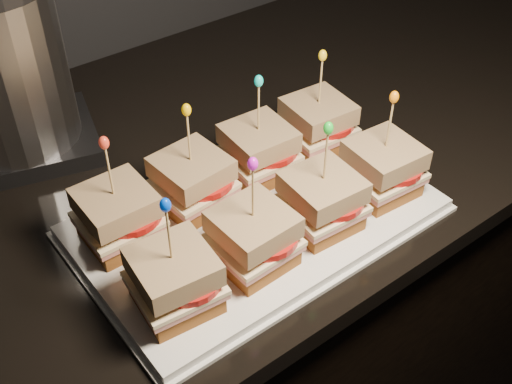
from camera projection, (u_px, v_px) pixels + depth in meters
cabinet at (220, 337)px, 1.30m from camera, size 2.21×0.69×0.89m
granite_slab at (209, 156)px, 1.00m from camera, size 2.25×0.73×0.03m
platter at (256, 218)px, 0.85m from camera, size 0.46×0.28×0.02m
platter_rim at (256, 221)px, 0.86m from camera, size 0.47×0.29×0.01m
sandwich_0_bread_bot at (121, 232)px, 0.81m from camera, size 0.08×0.08×0.02m
sandwich_0_ham at (119, 223)px, 0.80m from camera, size 0.09×0.09×0.01m
sandwich_0_cheese at (118, 219)px, 0.79m from camera, size 0.09×0.09×0.01m
sandwich_0_tomato at (129, 213)px, 0.79m from camera, size 0.08×0.08×0.01m
sandwich_0_bread_top at (115, 203)px, 0.77m from camera, size 0.09×0.09×0.03m
sandwich_0_pick at (110, 174)px, 0.74m from camera, size 0.00×0.00×0.09m
sandwich_0_frill at (104, 143)px, 0.71m from camera, size 0.01×0.01×0.02m
sandwich_1_bread_bot at (194, 197)px, 0.86m from camera, size 0.09×0.09×0.02m
sandwich_1_ham at (193, 188)px, 0.85m from camera, size 0.10×0.10×0.01m
sandwich_1_cheese at (193, 184)px, 0.84m from camera, size 0.10×0.10×0.01m
sandwich_1_tomato at (203, 179)px, 0.84m from camera, size 0.08×0.08×0.01m
sandwich_1_bread_top at (191, 168)px, 0.82m from camera, size 0.09×0.09×0.03m
sandwich_1_pick at (189, 140)px, 0.79m from camera, size 0.00×0.00×0.09m
sandwich_1_frill at (186, 110)px, 0.77m from camera, size 0.01×0.01×0.02m
sandwich_2_bread_bot at (258, 166)px, 0.91m from camera, size 0.09×0.09×0.02m
sandwich_2_ham at (258, 158)px, 0.90m from camera, size 0.10×0.09×0.01m
sandwich_2_cheese at (258, 154)px, 0.89m from camera, size 0.10×0.10×0.01m
sandwich_2_tomato at (268, 148)px, 0.89m from camera, size 0.08×0.08×0.01m
sandwich_2_bread_top at (259, 138)px, 0.87m from camera, size 0.09×0.09×0.03m
sandwich_2_pick at (259, 111)px, 0.84m from camera, size 0.00×0.00×0.09m
sandwich_2_frill at (259, 81)px, 0.82m from camera, size 0.01×0.01×0.02m
sandwich_3_bread_bot at (316, 139)px, 0.96m from camera, size 0.09×0.09×0.02m
sandwich_3_ham at (317, 130)px, 0.95m from camera, size 0.10×0.10×0.01m
sandwich_3_cheese at (317, 126)px, 0.94m from camera, size 0.10×0.10×0.01m
sandwich_3_tomato at (326, 121)px, 0.94m from camera, size 0.08×0.08×0.01m
sandwich_3_bread_top at (318, 111)px, 0.92m from camera, size 0.09×0.09×0.03m
sandwich_3_pick at (320, 84)px, 0.89m from camera, size 0.00×0.00×0.09m
sandwich_3_frill at (323, 55)px, 0.87m from camera, size 0.01×0.01×0.02m
sandwich_4_bread_bot at (177, 296)px, 0.73m from camera, size 0.09×0.09×0.02m
sandwich_4_ham at (175, 287)px, 0.72m from camera, size 0.10×0.10×0.01m
sandwich_4_cheese at (175, 283)px, 0.71m from camera, size 0.10×0.10×0.01m
sandwich_4_tomato at (187, 277)px, 0.71m from camera, size 0.08×0.08×0.01m
sandwich_4_bread_top at (173, 267)px, 0.69m from camera, size 0.09×0.09×0.03m
sandwich_4_pick at (169, 237)px, 0.67m from camera, size 0.00×0.00×0.09m
sandwich_4_frill at (165, 205)px, 0.64m from camera, size 0.01×0.01×0.02m
sandwich_5_bread_bot at (253, 254)px, 0.78m from camera, size 0.09×0.09×0.02m
sandwich_5_ham at (253, 245)px, 0.77m from camera, size 0.10×0.09×0.01m
sandwich_5_cheese at (253, 241)px, 0.76m from camera, size 0.10×0.09×0.01m
sandwich_5_tomato at (264, 235)px, 0.76m from camera, size 0.08×0.08×0.01m
sandwich_5_bread_top at (253, 224)px, 0.74m from camera, size 0.09×0.09×0.03m
sandwich_5_pick at (253, 195)px, 0.72m from camera, size 0.00×0.00×0.09m
sandwich_5_frill at (253, 164)px, 0.69m from camera, size 0.01×0.01×0.02m
sandwich_6_bread_bot at (320, 216)px, 0.83m from camera, size 0.09×0.09×0.02m
sandwich_6_ham at (321, 208)px, 0.82m from camera, size 0.10×0.09×0.01m
sandwich_6_cheese at (322, 203)px, 0.81m from camera, size 0.10×0.10×0.01m
sandwich_6_tomato at (332, 198)px, 0.81m from camera, size 0.08×0.08×0.01m
sandwich_6_bread_top at (323, 187)px, 0.79m from camera, size 0.09×0.09×0.03m
sandwich_6_pick at (326, 159)px, 0.77m from camera, size 0.00×0.00×0.09m
sandwich_6_frill at (328, 128)px, 0.74m from camera, size 0.01×0.01×0.02m
sandwich_7_bread_bot at (380, 184)px, 0.88m from camera, size 0.09×0.09×0.02m
sandwich_7_ham at (381, 175)px, 0.87m from camera, size 0.10×0.09×0.01m
sandwich_7_cheese at (382, 171)px, 0.86m from camera, size 0.10×0.10×0.01m
sandwich_7_tomato at (392, 165)px, 0.86m from camera, size 0.08×0.08×0.01m
sandwich_7_bread_top at (385, 155)px, 0.84m from camera, size 0.09×0.09×0.03m
sandwich_7_pick at (389, 127)px, 0.82m from camera, size 0.00×0.00×0.09m
sandwich_7_frill at (394, 97)px, 0.79m from camera, size 0.01×0.01×0.02m
appliance_base at (24, 142)px, 0.98m from camera, size 0.25×0.23×0.03m
appliance_body at (2, 67)px, 0.89m from camera, size 0.18×0.18×0.23m
appliance at (3, 70)px, 0.90m from camera, size 0.21×0.18×0.28m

